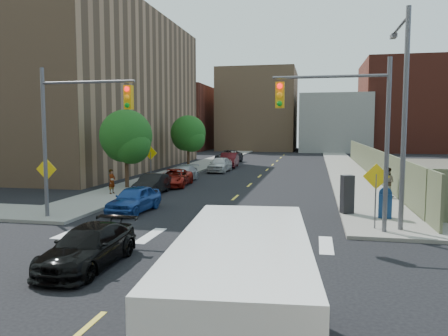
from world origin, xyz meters
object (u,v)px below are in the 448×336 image
at_px(black_sedan, 88,247).
at_px(cargo_van, 244,300).
at_px(pedestrian_east, 387,182).
at_px(parked_car_grey, 229,156).
at_px(parked_car_maroon, 229,160).
at_px(parked_car_red, 174,178).
at_px(mailbox, 385,203).
at_px(parked_car_white, 220,164).
at_px(parked_car_black, 152,184).
at_px(parked_car_blue, 134,199).
at_px(parked_car_silver, 183,174).
at_px(payphone, 347,194).
at_px(pedestrian_west, 112,181).

bearing_deg(black_sedan, cargo_van, -40.44).
height_order(cargo_van, pedestrian_east, cargo_van).
bearing_deg(parked_car_grey, parked_car_maroon, -75.70).
xyz_separation_m(parked_car_red, mailbox, (13.25, -9.36, 0.21)).
distance_m(parked_car_white, pedestrian_east, 19.03).
distance_m(parked_car_black, cargo_van, 21.21).
height_order(parked_car_blue, parked_car_silver, parked_car_blue).
bearing_deg(parked_car_red, cargo_van, -73.17).
relative_size(parked_car_blue, payphone, 2.11).
height_order(parked_car_white, black_sedan, parked_car_white).
relative_size(parked_car_red, parked_car_maroon, 0.94).
bearing_deg(parked_car_blue, parked_car_black, 106.23).
bearing_deg(pedestrian_west, black_sedan, -146.91).
bearing_deg(parked_car_red, parked_car_grey, 86.21).
height_order(parked_car_silver, mailbox, mailbox).
bearing_deg(black_sedan, parked_car_red, 100.35).
relative_size(parked_car_silver, mailbox, 3.03).
distance_m(parked_car_blue, pedestrian_west, 5.78).
bearing_deg(pedestrian_east, payphone, 83.55).
bearing_deg(parked_car_grey, black_sedan, -82.23).
bearing_deg(black_sedan, parked_car_white, 94.45).
xyz_separation_m(parked_car_silver, cargo_van, (9.09, -25.86, 0.71)).
distance_m(parked_car_grey, cargo_van, 45.52).
xyz_separation_m(parked_car_red, parked_car_white, (1.11, 10.64, 0.11)).
bearing_deg(parked_car_maroon, black_sedan, -90.05).
xyz_separation_m(pedestrian_west, pedestrian_east, (16.65, 2.03, 0.12)).
distance_m(parked_car_red, pedestrian_west, 5.66).
bearing_deg(parked_car_black, parked_car_red, 86.39).
height_order(parked_car_white, parked_car_maroon, parked_car_maroon).
bearing_deg(mailbox, parked_car_white, 128.23).
height_order(cargo_van, pedestrian_west, cargo_van).
bearing_deg(parked_car_maroon, parked_car_grey, 97.66).
bearing_deg(parked_car_black, parked_car_white, 84.08).
relative_size(parked_car_grey, pedestrian_west, 3.57).
bearing_deg(mailbox, parked_car_blue, -171.26).
xyz_separation_m(parked_car_blue, pedestrian_west, (-3.48, 4.61, 0.25)).
distance_m(parked_car_black, parked_car_red, 3.87).
height_order(parked_car_blue, cargo_van, cargo_van).
xyz_separation_m(parked_car_silver, pedestrian_east, (14.46, -5.93, 0.42)).
bearing_deg(cargo_van, parked_car_white, 97.75).
xyz_separation_m(parked_car_white, pedestrian_east, (13.16, -13.74, 0.30)).
xyz_separation_m(parked_car_silver, mailbox, (13.44, -12.20, 0.21)).
relative_size(pedestrian_west, pedestrian_east, 0.86).
xyz_separation_m(cargo_van, pedestrian_east, (5.38, 19.93, -0.29)).
distance_m(parked_car_maroon, payphone, 26.43).
bearing_deg(pedestrian_east, cargo_van, 94.20).
bearing_deg(parked_car_blue, mailbox, 5.48).
distance_m(black_sedan, mailbox, 13.33).
relative_size(parked_car_black, parked_car_maroon, 0.82).
bearing_deg(parked_car_grey, parked_car_black, -87.19).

